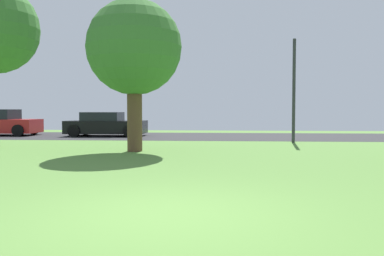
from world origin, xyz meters
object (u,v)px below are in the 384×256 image
parked_car_red (1,123)px  street_lamp_post (294,91)px  parked_car_black (106,125)px  maple_tree_near (134,48)px

parked_car_red → street_lamp_post: 16.03m
parked_car_red → parked_car_black: parked_car_red is taller
parked_car_black → maple_tree_near: bearing=-66.9°
parked_car_black → street_lamp_post: street_lamp_post is taller
parked_car_red → parked_car_black: size_ratio=0.96×
parked_car_red → street_lamp_post: street_lamp_post is taller
maple_tree_near → street_lamp_post: (6.13, 4.03, -1.29)m
street_lamp_post → parked_car_red: bearing=166.0°
maple_tree_near → parked_car_black: maple_tree_near is taller
maple_tree_near → parked_car_black: bearing=113.1°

